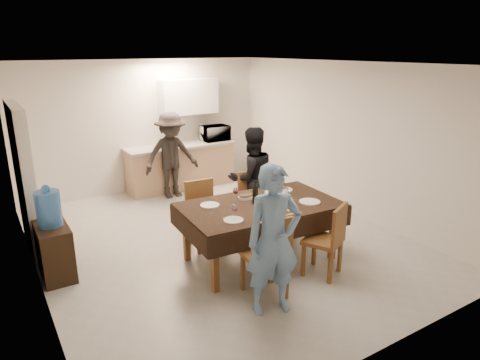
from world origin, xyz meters
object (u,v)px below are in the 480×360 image
(wine_bottle, at_px, (255,193))
(savoury_tart, at_px, (284,210))
(person_kitchen, at_px, (171,155))
(dining_table, at_px, (260,207))
(water_pitcher, at_px, (284,194))
(person_far, at_px, (251,178))
(microwave, at_px, (215,133))
(person_near, at_px, (274,241))
(water_jug, at_px, (49,209))
(console, at_px, (54,250))

(wine_bottle, bearing_deg, savoury_tart, -70.77)
(savoury_tart, relative_size, person_kitchen, 0.22)
(dining_table, bearing_deg, savoury_tart, -71.77)
(water_pitcher, distance_m, person_far, 1.12)
(wine_bottle, xyz_separation_m, water_pitcher, (0.40, -0.10, -0.06))
(savoury_tart, xyz_separation_m, person_far, (0.45, 1.43, -0.02))
(microwave, bearing_deg, person_near, 68.55)
(microwave, bearing_deg, wine_bottle, 69.53)
(person_near, relative_size, person_far, 1.03)
(water_pitcher, height_order, microwave, microwave)
(water_jug, xyz_separation_m, microwave, (3.70, 2.49, 0.16))
(console, xyz_separation_m, water_pitcher, (2.81, -1.08, 0.56))
(dining_table, distance_m, console, 2.70)
(wine_bottle, xyz_separation_m, microwave, (1.29, 3.47, 0.10))
(console, relative_size, water_jug, 1.67)
(water_jug, bearing_deg, savoury_tart, -28.82)
(dining_table, xyz_separation_m, person_far, (0.55, 1.05, 0.04))
(console, height_order, savoury_tart, savoury_tart)
(water_pitcher, bearing_deg, person_far, 79.70)
(console, relative_size, wine_bottle, 2.41)
(wine_bottle, distance_m, person_far, 1.18)
(console, distance_m, person_near, 2.86)
(microwave, xyz_separation_m, person_near, (-1.79, -4.57, -0.23))
(wine_bottle, height_order, savoury_tart, wine_bottle)
(water_pitcher, height_order, savoury_tart, water_pitcher)
(wine_bottle, xyz_separation_m, person_near, (-0.50, -1.10, -0.13))
(person_far, bearing_deg, savoury_tart, 78.07)
(wine_bottle, height_order, person_near, person_near)
(wine_bottle, relative_size, microwave, 0.54)
(dining_table, relative_size, console, 2.89)
(dining_table, xyz_separation_m, person_kitchen, (0.04, 3.07, 0.05))
(console, distance_m, savoury_tart, 2.96)
(water_pitcher, bearing_deg, wine_bottle, 165.96)
(person_far, bearing_deg, wine_bottle, 64.57)
(water_jug, distance_m, microwave, 4.46)
(person_near, bearing_deg, wine_bottle, 80.68)
(dining_table, xyz_separation_m, microwave, (1.24, 3.52, 0.29))
(console, relative_size, person_near, 0.44)
(water_pitcher, bearing_deg, person_near, -131.99)
(water_jug, relative_size, water_pitcher, 2.47)
(dining_table, relative_size, person_kitchen, 1.30)
(water_pitcher, xyz_separation_m, person_near, (-0.90, -1.00, -0.07))
(dining_table, height_order, console, dining_table)
(microwave, xyz_separation_m, person_far, (-0.69, -2.47, -0.25))
(console, distance_m, water_pitcher, 3.06)
(dining_table, xyz_separation_m, wine_bottle, (-0.05, 0.05, 0.19))
(dining_table, distance_m, wine_bottle, 0.20)
(wine_bottle, bearing_deg, dining_table, -45.00)
(console, height_order, person_near, person_near)
(microwave, bearing_deg, console, 33.94)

